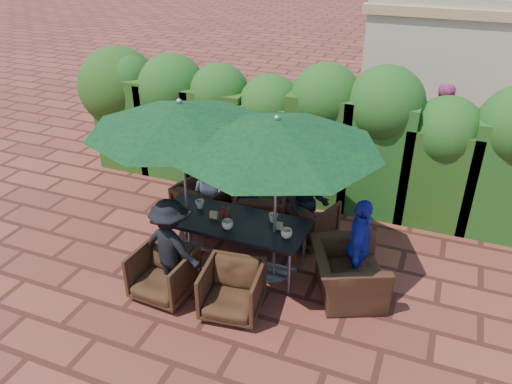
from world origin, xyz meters
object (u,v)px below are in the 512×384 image
at_px(chair_far_mid, 261,208).
at_px(chair_end_right, 348,266).
at_px(dining_table, 232,225).
at_px(chair_far_left, 204,202).
at_px(umbrella_right, 277,134).
at_px(chair_near_left, 163,271).
at_px(chair_far_right, 309,218).
at_px(chair_near_right, 232,288).
at_px(umbrella_left, 180,116).

height_order(chair_far_mid, chair_end_right, chair_end_right).
distance_m(dining_table, chair_far_left, 1.27).
bearing_deg(umbrella_right, chair_near_left, -142.38).
relative_size(chair_far_right, chair_near_right, 1.00).
height_order(chair_far_right, chair_near_right, chair_far_right).
relative_size(umbrella_left, chair_far_mid, 3.11).
bearing_deg(chair_far_right, umbrella_right, 98.81).
bearing_deg(chair_end_right, dining_table, 63.54).
bearing_deg(chair_near_right, chair_near_left, 174.21).
distance_m(chair_far_left, chair_far_mid, 0.98).
height_order(umbrella_right, chair_far_mid, umbrella_right).
bearing_deg(chair_far_left, chair_near_right, 139.61).
xyz_separation_m(chair_far_mid, chair_far_right, (0.79, 0.06, -0.04)).
distance_m(umbrella_right, chair_far_right, 2.14).
distance_m(umbrella_right, chair_near_right, 2.07).
distance_m(umbrella_left, chair_near_left, 2.12).
bearing_deg(chair_far_right, chair_near_right, 96.65).
bearing_deg(chair_near_right, chair_end_right, 27.43).
relative_size(umbrella_left, chair_near_left, 3.38).
distance_m(dining_table, chair_end_right, 1.76).
relative_size(dining_table, chair_far_left, 2.66).
xyz_separation_m(chair_far_mid, chair_near_left, (-0.65, -2.00, -0.03)).
relative_size(umbrella_right, chair_near_left, 3.54).
xyz_separation_m(umbrella_right, chair_far_mid, (-0.60, 1.03, -1.79)).
height_order(umbrella_left, chair_near_right, umbrella_left).
xyz_separation_m(chair_near_right, chair_end_right, (1.31, 0.91, 0.08)).
height_order(umbrella_right, chair_near_left, umbrella_right).
xyz_separation_m(chair_far_left, chair_near_right, (1.33, -1.83, -0.03)).
bearing_deg(chair_far_left, chair_far_mid, -158.32).
relative_size(umbrella_right, chair_far_right, 3.57).
xyz_separation_m(dining_table, chair_far_mid, (0.07, 0.99, -0.25)).
relative_size(umbrella_right, chair_near_right, 3.58).
height_order(umbrella_right, chair_end_right, umbrella_right).
bearing_deg(chair_near_left, dining_table, 63.63).
relative_size(umbrella_left, chair_end_right, 2.46).
bearing_deg(chair_far_right, chair_near_left, 73.67).
relative_size(dining_table, umbrella_left, 0.84).
bearing_deg(umbrella_left, chair_near_right, -41.05).
distance_m(chair_far_mid, chair_near_right, 2.00).
relative_size(dining_table, chair_near_left, 2.84).
xyz_separation_m(chair_far_mid, chair_near_right, (0.36, -1.97, -0.04)).
xyz_separation_m(chair_far_right, chair_near_left, (-1.44, -2.06, 0.00)).
bearing_deg(chair_end_right, chair_far_right, 13.97).
xyz_separation_m(dining_table, chair_far_right, (0.86, 1.05, -0.29)).
distance_m(chair_far_mid, chair_end_right, 1.98).
xyz_separation_m(chair_far_left, chair_near_left, (0.33, -1.85, -0.03)).
bearing_deg(umbrella_right, umbrella_left, 175.65).
distance_m(dining_table, chair_near_right, 1.11).
height_order(chair_far_right, chair_end_right, chair_end_right).
bearing_deg(umbrella_right, chair_near_right, -104.42).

